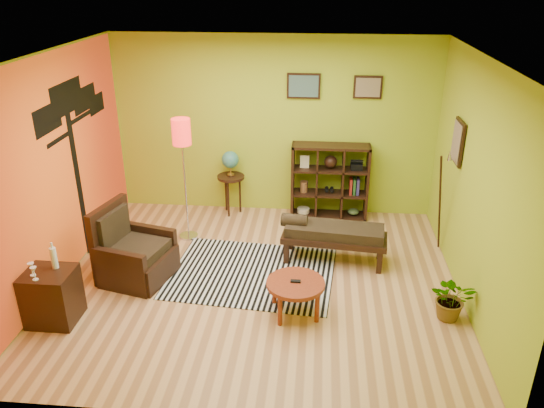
# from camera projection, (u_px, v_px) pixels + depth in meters

# --- Properties ---
(ground) EXTENTS (5.00, 5.00, 0.00)m
(ground) POSITION_uv_depth(u_px,v_px,m) (258.00, 281.00, 6.77)
(ground) COLOR tan
(ground) RESTS_ON ground
(room_shell) EXTENTS (5.04, 4.54, 2.82)m
(room_shell) POSITION_uv_depth(u_px,v_px,m) (248.00, 146.00, 6.06)
(room_shell) COLOR #9EB623
(room_shell) RESTS_ON ground
(zebra_rug) EXTENTS (2.23, 1.78, 0.01)m
(zebra_rug) POSITION_uv_depth(u_px,v_px,m) (252.00, 273.00, 6.95)
(zebra_rug) COLOR silver
(zebra_rug) RESTS_ON ground
(coffee_table) EXTENTS (0.67, 0.67, 0.43)m
(coffee_table) POSITION_uv_depth(u_px,v_px,m) (296.00, 286.00, 6.03)
(coffee_table) COLOR maroon
(coffee_table) RESTS_ON ground
(armchair) EXTENTS (0.97, 0.97, 0.98)m
(armchair) POSITION_uv_depth(u_px,v_px,m) (133.00, 256.00, 6.77)
(armchair) COLOR black
(armchair) RESTS_ON ground
(side_cabinet) EXTENTS (0.53, 0.48, 0.94)m
(side_cabinet) POSITION_uv_depth(u_px,v_px,m) (52.00, 296.00, 5.92)
(side_cabinet) COLOR black
(side_cabinet) RESTS_ON ground
(floor_lamp) EXTENTS (0.27, 0.27, 1.80)m
(floor_lamp) POSITION_uv_depth(u_px,v_px,m) (182.00, 143.00, 7.30)
(floor_lamp) COLOR silver
(floor_lamp) RESTS_ON ground
(globe_table) EXTENTS (0.43, 0.43, 1.05)m
(globe_table) POSITION_uv_depth(u_px,v_px,m) (230.00, 167.00, 8.34)
(globe_table) COLOR black
(globe_table) RESTS_ON ground
(cube_shelf) EXTENTS (1.20, 0.35, 1.20)m
(cube_shelf) POSITION_uv_depth(u_px,v_px,m) (331.00, 182.00, 8.30)
(cube_shelf) COLOR black
(cube_shelf) RESTS_ON ground
(bench) EXTENTS (1.45, 0.64, 0.65)m
(bench) POSITION_uv_depth(u_px,v_px,m) (331.00, 233.00, 7.10)
(bench) COLOR black
(bench) RESTS_ON ground
(potted_plant) EXTENTS (0.56, 0.61, 0.42)m
(potted_plant) POSITION_uv_depth(u_px,v_px,m) (451.00, 302.00, 5.99)
(potted_plant) COLOR #26661E
(potted_plant) RESTS_ON ground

